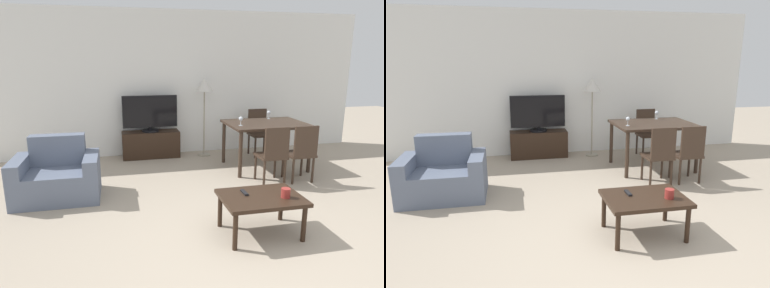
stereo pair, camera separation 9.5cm
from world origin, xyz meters
TOP-DOWN VIEW (x-y plane):
  - ground_plane at (0.00, 0.00)m, footprint 18.00×18.00m
  - wall_back at (0.00, 3.93)m, footprint 7.45×0.06m
  - armchair at (-1.97, 1.99)m, footprint 1.08×0.75m
  - tv_stand at (-0.55, 3.68)m, footprint 1.06×0.38m
  - tv at (-0.55, 3.67)m, footprint 1.01×0.32m
  - coffee_table at (0.27, 0.48)m, footprint 0.84×0.61m
  - dining_table at (1.28, 2.63)m, footprint 1.31×0.96m
  - dining_chair_near at (1.05, 1.84)m, footprint 0.40×0.40m
  - dining_chair_far at (1.51, 3.42)m, footprint 0.40×0.40m
  - dining_chair_near_right at (1.51, 1.84)m, footprint 0.40×0.40m
  - floor_lamp at (0.46, 3.58)m, footprint 0.33×0.33m
  - remote_primary at (0.12, 0.58)m, footprint 0.04×0.15m
  - cup_white_near at (0.49, 0.39)m, footprint 0.09×0.09m
  - wine_glass_left at (0.77, 2.47)m, footprint 0.07×0.07m
  - wine_glass_center at (1.49, 2.97)m, footprint 0.07×0.07m

SIDE VIEW (x-z plane):
  - ground_plane at x=0.00m, z-range 0.00..0.00m
  - tv_stand at x=-0.55m, z-range 0.00..0.50m
  - armchair at x=-1.97m, z-range -0.12..0.69m
  - coffee_table at x=0.27m, z-range 0.16..0.59m
  - remote_primary at x=0.12m, z-range 0.43..0.45m
  - cup_white_near at x=0.49m, z-range 0.43..0.53m
  - dining_chair_near at x=1.05m, z-range 0.05..0.92m
  - dining_chair_far at x=1.51m, z-range 0.05..0.92m
  - dining_chair_near_right at x=1.51m, z-range 0.05..0.92m
  - dining_table at x=1.28m, z-range 0.30..1.08m
  - tv at x=-0.55m, z-range 0.50..1.17m
  - wine_glass_left at x=0.77m, z-range 0.81..0.95m
  - wine_glass_center at x=1.49m, z-range 0.81..0.95m
  - floor_lamp at x=0.46m, z-range 0.53..2.01m
  - wall_back at x=0.00m, z-range 0.00..2.70m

